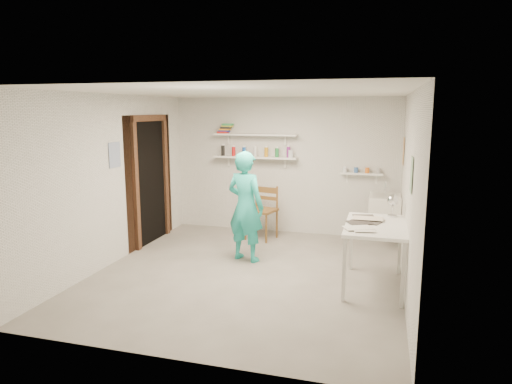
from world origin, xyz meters
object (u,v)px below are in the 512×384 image
(desk_lamp, at_px, (393,200))
(belfast_sink, at_px, (385,205))
(man, at_px, (246,206))
(wall_clock, at_px, (246,186))
(work_table, at_px, (374,256))
(wooden_chair, at_px, (261,210))

(desk_lamp, bearing_deg, belfast_sink, 94.09)
(man, relative_size, wall_clock, 5.56)
(man, distance_m, wall_clock, 0.35)
(desk_lamp, bearing_deg, work_table, -112.42)
(work_table, distance_m, desk_lamp, 0.81)
(belfast_sink, bearing_deg, work_table, -93.66)
(belfast_sink, height_order, man, man)
(belfast_sink, relative_size, work_table, 0.50)
(wooden_chair, distance_m, desk_lamp, 2.49)
(belfast_sink, xyz_separation_m, wall_clock, (-2.01, -0.95, 0.37))
(wooden_chair, bearing_deg, belfast_sink, 14.79)
(work_table, bearing_deg, belfast_sink, 86.34)
(belfast_sink, relative_size, wooden_chair, 0.60)
(belfast_sink, distance_m, wooden_chair, 2.03)
(man, height_order, work_table, man)
(wooden_chair, bearing_deg, wall_clock, -75.52)
(belfast_sink, relative_size, man, 0.37)
(wall_clock, distance_m, desk_lamp, 2.12)
(belfast_sink, bearing_deg, wooden_chair, -179.31)
(man, relative_size, wooden_chair, 1.61)
(desk_lamp, bearing_deg, wooden_chair, 149.99)
(wall_clock, xyz_separation_m, wooden_chair, (-0.01, 0.93, -0.57))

